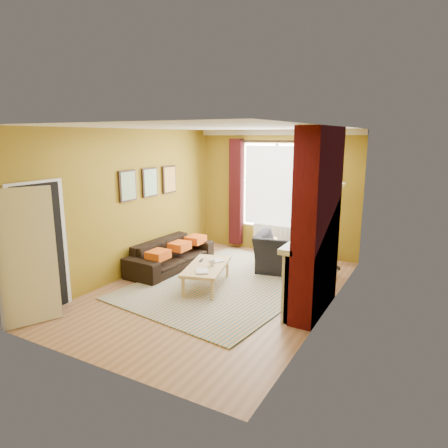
{
  "coord_description": "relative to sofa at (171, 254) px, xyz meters",
  "views": [
    {
      "loc": [
        3.29,
        -5.75,
        2.66
      ],
      "look_at": [
        0.0,
        0.25,
        1.15
      ],
      "focal_mm": 32.0,
      "sensor_mm": 36.0,
      "label": 1
    }
  ],
  "objects": [
    {
      "name": "armchair",
      "position": [
        2.16,
        0.94,
        0.09
      ],
      "size": [
        1.37,
        1.25,
        0.78
      ],
      "primitive_type": "imported",
      "rotation": [
        0.0,
        0.0,
        3.32
      ],
      "color": "black",
      "rests_on": "ground"
    },
    {
      "name": "tv_remote",
      "position": [
        0.97,
        -0.38,
        0.13
      ],
      "size": [
        0.09,
        0.16,
        0.02
      ],
      "rotation": [
        0.0,
        0.0,
        0.31
      ],
      "color": "#252528",
      "rests_on": "coffee_table"
    },
    {
      "name": "ground",
      "position": [
        1.42,
        -0.58,
        -0.3
      ],
      "size": [
        5.5,
        5.5,
        0.0
      ],
      "primitive_type": "plane",
      "color": "brown",
      "rests_on": "ground"
    },
    {
      "name": "sofa",
      "position": [
        0.0,
        0.0,
        0.0
      ],
      "size": [
        0.88,
        2.06,
        0.59
      ],
      "primitive_type": "imported",
      "rotation": [
        0.0,
        0.0,
        1.53
      ],
      "color": "black",
      "rests_on": "ground"
    },
    {
      "name": "wicker_stool",
      "position": [
        1.49,
        1.64,
        -0.07
      ],
      "size": [
        0.39,
        0.39,
        0.45
      ],
      "rotation": [
        0.0,
        0.0,
        -0.08
      ],
      "color": "#A47F47",
      "rests_on": "ground"
    },
    {
      "name": "coffee_table",
      "position": [
        1.19,
        -0.55,
        0.08
      ],
      "size": [
        0.95,
        1.38,
        0.42
      ],
      "rotation": [
        0.0,
        0.0,
        0.28
      ],
      "color": "tan",
      "rests_on": "ground"
    },
    {
      "name": "striped_rug",
      "position": [
        1.45,
        -0.2,
        -0.29
      ],
      "size": [
        3.21,
        4.12,
        0.02
      ],
      "rotation": [
        0.0,
        0.0,
        -0.13
      ],
      "color": "teal",
      "rests_on": "ground"
    },
    {
      "name": "room_walls",
      "position": [
        2.05,
        -0.3,
        1.08
      ],
      "size": [
        3.82,
        5.54,
        2.83
      ],
      "color": "olive",
      "rests_on": "ground"
    },
    {
      "name": "book_b",
      "position": [
        1.15,
        -0.24,
        0.13
      ],
      "size": [
        0.28,
        0.31,
        0.02
      ],
      "primitive_type": "imported",
      "rotation": [
        0.0,
        0.0,
        -0.46
      ],
      "color": "#999999",
      "rests_on": "coffee_table"
    },
    {
      "name": "mug",
      "position": [
        1.3,
        -0.53,
        0.17
      ],
      "size": [
        0.14,
        0.14,
        0.1
      ],
      "primitive_type": "imported",
      "rotation": [
        0.0,
        0.0,
        0.38
      ],
      "color": "#999999",
      "rests_on": "coffee_table"
    },
    {
      "name": "floor_lamp",
      "position": [
        2.94,
        1.59,
        1.1
      ],
      "size": [
        0.31,
        0.31,
        1.77
      ],
      "rotation": [
        0.0,
        0.0,
        -0.21
      ],
      "color": "black",
      "rests_on": "ground"
    },
    {
      "name": "book_a",
      "position": [
        1.22,
        -0.96,
        0.14
      ],
      "size": [
        0.32,
        0.34,
        0.03
      ],
      "primitive_type": "imported",
      "rotation": [
        0.0,
        0.0,
        0.6
      ],
      "color": "#999999",
      "rests_on": "coffee_table"
    }
  ]
}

